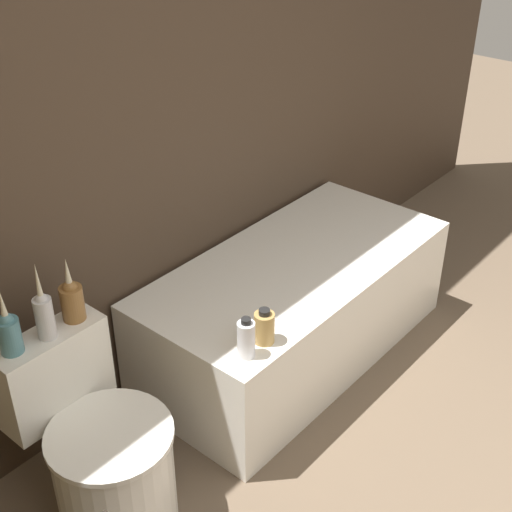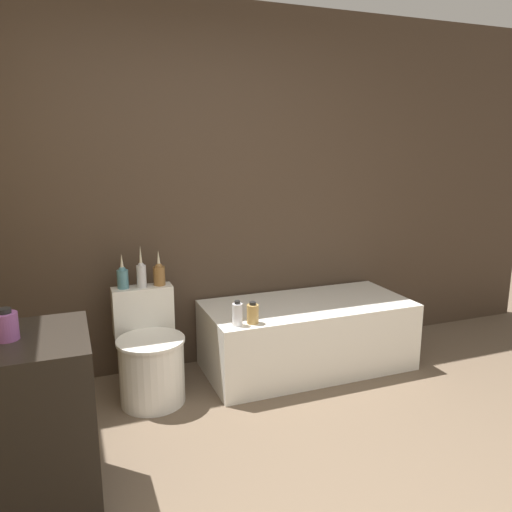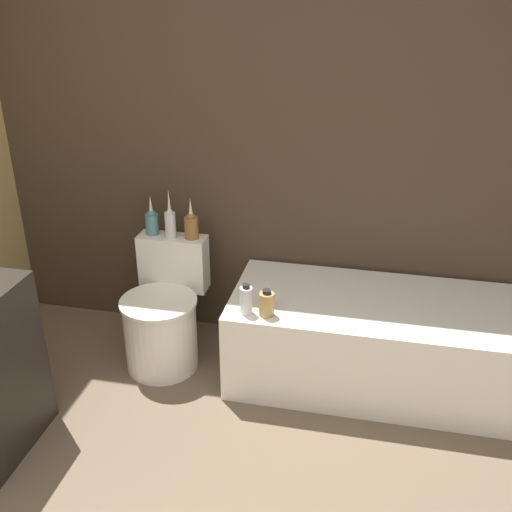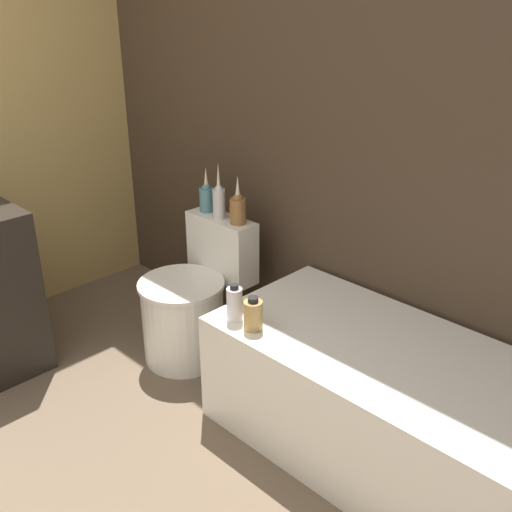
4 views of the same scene
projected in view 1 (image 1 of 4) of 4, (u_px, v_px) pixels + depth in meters
wall_back_tiled at (66, 115)px, 2.42m from camera, size 6.40×0.06×2.60m
bathtub at (294, 306)px, 3.26m from camera, size 1.50×0.71×0.50m
toilet at (103, 456)px, 2.46m from camera, size 0.43×0.56×0.70m
vase_gold at (9, 332)px, 2.25m from camera, size 0.07×0.07×0.23m
vase_silver at (44, 313)px, 2.30m from camera, size 0.06×0.06×0.28m
vase_bronze at (72, 299)px, 2.40m from camera, size 0.08×0.08×0.24m
shampoo_bottle_tall at (246, 339)px, 2.54m from camera, size 0.07×0.07×0.16m
shampoo_bottle_short at (264, 327)px, 2.62m from camera, size 0.08×0.08×0.14m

